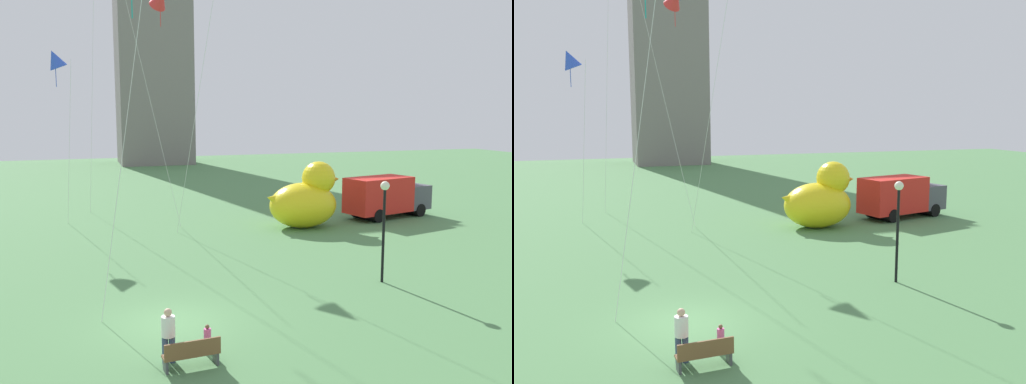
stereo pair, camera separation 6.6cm
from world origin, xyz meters
The scene contains 8 objects.
ground_plane centered at (0.00, 0.00, 0.00)m, with size 140.00×140.00×0.00m, color #4F824C.
park_bench centered at (-0.09, -3.74, 0.48)m, with size 1.71×0.58×0.90m.
person_adult centered at (-0.66, -3.13, 0.93)m, with size 0.41×0.41×1.68m.
person_child centered at (0.57, -2.88, 0.52)m, with size 0.23×0.23×0.94m.
giant_inflatable_duck centered at (10.85, 13.56, 1.78)m, with size 5.05×3.24×4.19m.
lamppost centered at (9.47, 1.86, 3.13)m, with size 0.39×0.39×4.43m.
box_truck centered at (17.44, 14.85, 1.45)m, with size 6.74×3.80×2.85m.
kite_blue centered at (-3.83, 18.70, 10.50)m, with size 1.72×1.58×11.23m.
Camera 1 is at (-3.14, -18.98, 7.46)m, focal length 39.60 mm.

